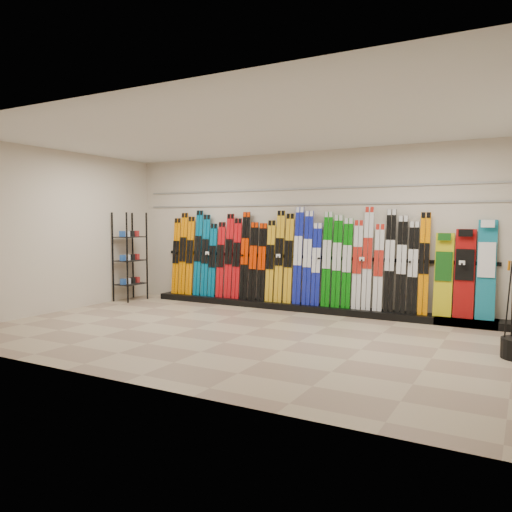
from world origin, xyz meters
The scene contains 10 objects.
floor centered at (0.00, 0.00, 0.00)m, with size 8.00×8.00×0.00m, color gray.
back_wall centered at (0.00, 2.50, 1.50)m, with size 8.00×8.00×0.00m, color beige.
left_wall centered at (-4.00, 0.00, 1.50)m, with size 5.00×5.00×0.00m, color beige.
ceiling centered at (0.00, 0.00, 3.00)m, with size 8.00×8.00×0.00m, color silver.
ski_rack_base centered at (0.22, 2.28, 0.06)m, with size 8.00×0.40×0.12m, color black.
skis centered at (-0.45, 2.31, 0.95)m, with size 5.36×0.19×1.83m.
snowboards centered at (2.78, 2.35, 0.85)m, with size 0.93×0.24×1.59m.
accessory_rack centered at (-3.75, 1.64, 0.93)m, with size 0.40×0.60×1.87m, color black.
slatwall_rail_0 centered at (0.00, 2.48, 2.00)m, with size 7.60×0.02×0.03m, color gray.
slatwall_rail_1 centered at (0.00, 2.48, 2.30)m, with size 7.60×0.02×0.03m, color gray.
Camera 1 is at (3.67, -6.32, 1.68)m, focal length 35.00 mm.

